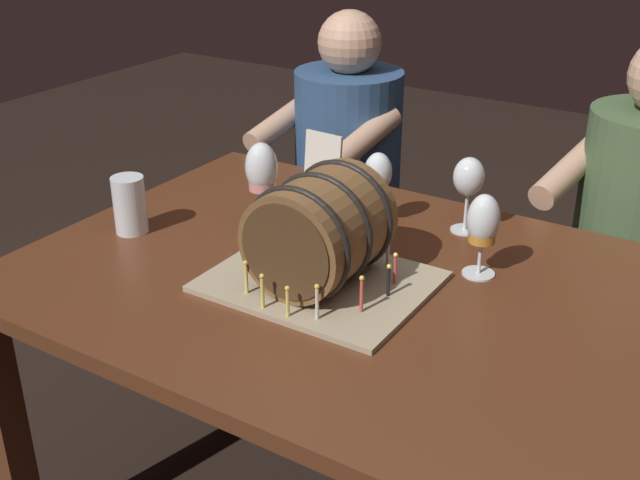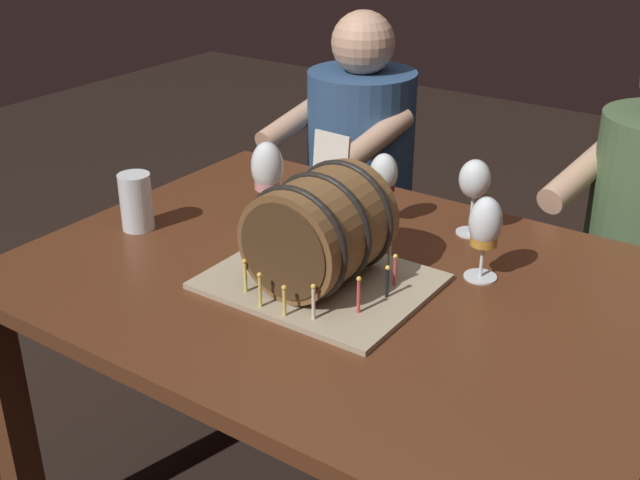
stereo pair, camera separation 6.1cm
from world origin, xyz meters
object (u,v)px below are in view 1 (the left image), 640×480
Objects in this scene: wine_glass_red at (378,176)px; person_seated_left at (346,203)px; barrel_cake at (320,235)px; beer_pint at (130,207)px; menu_card at (323,164)px; person_seated_right at (634,266)px; wine_glass_rose at (262,171)px; wine_glass_empty at (469,179)px; dining_table at (342,316)px; wine_glass_amber at (483,224)px.

person_seated_left is at bearing 126.72° from wine_glass_red.
barrel_cake reaches higher than beer_pint.
wine_glass_red is 1.11× the size of menu_card.
menu_card is 0.14× the size of person_seated_right.
wine_glass_rose is (-0.28, 0.19, 0.02)m from barrel_cake.
menu_card is 0.54m from person_seated_left.
wine_glass_empty is (0.19, 0.08, 0.01)m from wine_glass_red.
wine_glass_empty is at bearing 26.59° from wine_glass_rose.
dining_table is 9.99× the size of beer_pint.
barrel_cake reaches higher than menu_card.
menu_card reaches higher than beer_pint.
wine_glass_rose is (-0.30, 0.13, 0.23)m from dining_table.
beer_pint is at bearing -138.59° from person_seated_right.
wine_glass_rose is at bearing 156.61° from dining_table.
dining_table is 0.35m from wine_glass_red.
dining_table is 3.11× the size of barrel_cake.
barrel_cake is 0.33m from wine_glass_red.
barrel_cake is 0.43m from wine_glass_empty.
wine_glass_amber is (0.54, 0.03, -0.01)m from wine_glass_rose.
menu_card is at bearing 157.78° from wine_glass_amber.
person_seated_right is (0.47, 0.84, -0.31)m from barrel_cake.
wine_glass_red is at bearing 159.68° from wine_glass_amber.
wine_glass_rose is 1.11× the size of wine_glass_empty.
wine_glass_red is 0.16× the size of person_seated_left.
dining_table is at bearing -110.64° from wine_glass_empty.
wine_glass_empty is (0.43, 0.21, -0.00)m from wine_glass_rose.
person_seated_right is at bearing 41.23° from wine_glass_rose.
menu_card is (-0.26, 0.42, -0.03)m from barrel_cake.
beer_pint is at bearing -171.72° from dining_table.
wine_glass_empty reaches higher than wine_glass_red.
beer_pint is 0.12× the size of person_seated_left.
wine_glass_amber is at bearing 32.79° from dining_table.
person_seated_right is (0.32, 0.44, -0.33)m from wine_glass_empty.
wine_glass_amber is at bearing -18.41° from menu_card.
person_seated_right reaches higher than wine_glass_rose.
wine_glass_rose is at bearing -149.31° from wine_glass_red.
wine_glass_amber is 0.16× the size of person_seated_left.
beer_pint is at bearing -177.95° from barrel_cake.
wine_glass_amber reaches higher than menu_card.
beer_pint is (-0.77, -0.23, -0.05)m from wine_glass_amber.
barrel_cake is at bearing -107.33° from dining_table.
barrel_cake is 1.01m from person_seated_right.
wine_glass_red is (-0.06, 0.27, 0.22)m from dining_table.
wine_glass_rose is 1.04m from person_seated_right.
dining_table is 7.57× the size of wine_glass_red.
beer_pint is at bearing -143.31° from wine_glass_red.
wine_glass_rose is 0.76m from person_seated_left.
person_seated_left is at bearing 84.79° from beer_pint.
menu_card is at bearing 127.25° from dining_table.
person_seated_left is (-0.17, 0.42, -0.30)m from menu_card.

